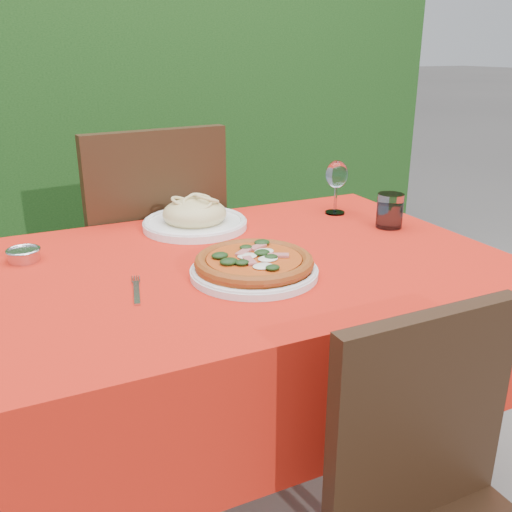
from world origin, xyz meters
name	(u,v)px	position (x,y,z in m)	size (l,w,h in m)	color
ground	(242,498)	(0.00, 0.00, 0.00)	(60.00, 60.00, 0.00)	#655F5C
hedge	(105,120)	(0.00, 1.55, 0.92)	(3.20, 0.55, 1.78)	black
dining_table	(241,314)	(0.00, 0.00, 0.60)	(1.26, 0.86, 0.75)	#432D15
chair_far	(150,254)	(-0.08, 0.59, 0.58)	(0.49, 0.49, 1.01)	black
pizza_plate	(254,265)	(-0.02, -0.11, 0.77)	(0.32, 0.32, 0.05)	silver
pasta_plate	(195,218)	(-0.01, 0.29, 0.78)	(0.30, 0.30, 0.08)	white
water_glass	(390,212)	(0.49, 0.05, 0.79)	(0.08, 0.08, 0.10)	silver
wine_glass	(337,177)	(0.43, 0.24, 0.86)	(0.07, 0.07, 0.17)	silver
fork	(137,293)	(-0.28, -0.10, 0.75)	(0.02, 0.17, 0.00)	#B4B3BB
steel_ramekin	(24,256)	(-0.48, 0.21, 0.76)	(0.07, 0.07, 0.03)	silver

